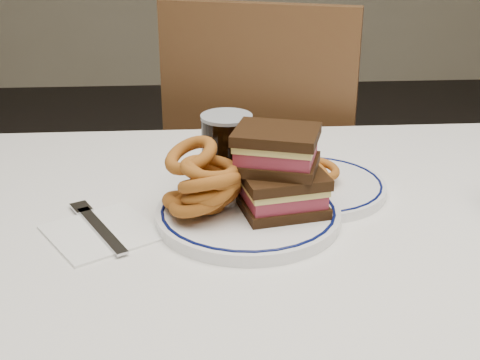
{
  "coord_description": "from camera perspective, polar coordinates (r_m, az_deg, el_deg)",
  "views": [
    {
      "loc": [
        -0.19,
        -0.92,
        1.22
      ],
      "look_at": [
        -0.13,
        0.02,
        0.81
      ],
      "focal_mm": 50.0,
      "sensor_mm": 36.0,
      "label": 1
    }
  ],
  "objects": [
    {
      "name": "ketchup_ramekin",
      "position": [
        1.1,
        -2.62,
        0.45
      ],
      "size": [
        0.05,
        0.05,
        0.03
      ],
      "color": "silver",
      "rests_on": "main_plate"
    },
    {
      "name": "chair_far",
      "position": [
        1.76,
        2.25,
        0.78
      ],
      "size": [
        0.57,
        0.57,
        0.99
      ],
      "color": "#4A2717",
      "rests_on": "floor"
    },
    {
      "name": "onion_rings_far",
      "position": [
        1.12,
        5.79,
        0.62
      ],
      "size": [
        0.11,
        0.1,
        0.05
      ],
      "color": "maroon",
      "rests_on": "far_plate"
    },
    {
      "name": "beer_mug",
      "position": [
        1.09,
        -1.0,
        2.18
      ],
      "size": [
        0.12,
        0.08,
        0.14
      ],
      "color": "black",
      "rests_on": "dining_table"
    },
    {
      "name": "far_plate",
      "position": [
        1.13,
        6.25,
        -0.53
      ],
      "size": [
        0.24,
        0.24,
        0.02
      ],
      "color": "white",
      "rests_on": "dining_table"
    },
    {
      "name": "onion_rings_main",
      "position": [
        0.99,
        -3.05,
        -0.41
      ],
      "size": [
        0.13,
        0.14,
        0.13
      ],
      "color": "maroon",
      "rests_on": "main_plate"
    },
    {
      "name": "dining_table",
      "position": [
        1.1,
        6.96,
        -8.15
      ],
      "size": [
        1.27,
        0.87,
        0.75
      ],
      "color": "silver",
      "rests_on": "floor"
    },
    {
      "name": "napkin_fork",
      "position": [
        1.02,
        -11.8,
        -4.28
      ],
      "size": [
        0.2,
        0.2,
        0.01
      ],
      "color": "white",
      "rests_on": "dining_table"
    },
    {
      "name": "main_plate",
      "position": [
        1.03,
        0.7,
        -2.91
      ],
      "size": [
        0.28,
        0.28,
        0.02
      ],
      "color": "white",
      "rests_on": "dining_table"
    },
    {
      "name": "reuben_sandwich",
      "position": [
        1.0,
        3.41,
        0.79
      ],
      "size": [
        0.15,
        0.14,
        0.13
      ],
      "color": "black",
      "rests_on": "main_plate"
    }
  ]
}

